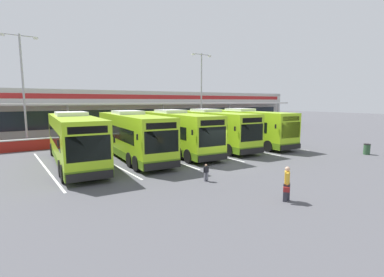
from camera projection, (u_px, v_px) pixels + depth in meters
The scene contains 19 objects.
ground_plane at pixel (219, 164), 20.47m from camera, with size 200.00×200.00×0.00m, color #4C4C51.
terminal_building at pixel (102, 112), 41.92m from camera, with size 70.00×13.00×6.00m.
red_barrier_wall at pixel (137, 136), 32.17m from camera, with size 60.00×0.40×1.10m.
coach_bus_leftmost at pixel (74, 140), 20.30m from camera, with size 3.85×12.33×3.78m.
coach_bus_left_centre at pixel (132, 136), 22.80m from camera, with size 3.85×12.33×3.78m.
coach_bus_centre at pixel (175, 132), 25.27m from camera, with size 3.85×12.33×3.78m.
coach_bus_right_centre at pixel (211, 129), 27.91m from camera, with size 3.85×12.33×3.78m.
coach_bus_rightmost at pixel (245, 127), 29.91m from camera, with size 3.85×12.33×3.78m.
bay_stripe_far_west at pixel (46, 168), 19.38m from camera, with size 0.14×13.00×0.01m, color silver.
bay_stripe_west at pixel (106, 161), 21.76m from camera, with size 0.14×13.00×0.01m, color silver.
bay_stripe_mid_west at pixel (155, 155), 24.15m from camera, with size 0.14×13.00×0.01m, color silver.
bay_stripe_centre at pixel (195, 150), 26.54m from camera, with size 0.14×13.00×0.01m, color silver.
bay_stripe_mid_east at pixel (228, 146), 28.93m from camera, with size 0.14×13.00×0.01m, color silver.
bay_stripe_east at pixel (256, 142), 31.31m from camera, with size 0.14×13.00×0.01m, color silver.
pedestrian_with_handbag at pixel (287, 183), 12.88m from camera, with size 0.61×0.51×1.62m.
pedestrian_child at pixel (206, 172), 16.13m from camera, with size 0.33×0.20×1.00m.
lamp_post_west at pixel (23, 83), 27.74m from camera, with size 3.24×0.28×11.00m.
lamp_post_centre at pixel (201, 88), 38.90m from camera, with size 3.24×0.28×11.00m.
litter_bin at pixel (367, 149), 24.25m from camera, with size 0.54×0.54×0.93m.
Camera 1 is at (-13.11, -15.29, 4.58)m, focal length 26.40 mm.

